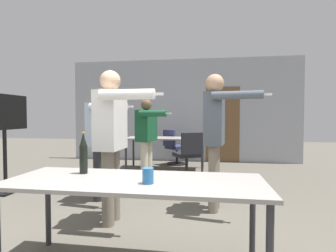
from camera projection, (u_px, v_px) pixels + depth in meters
The scene contains 12 objects.
back_wall at pixel (184, 111), 7.33m from camera, with size 6.36×0.12×2.83m.
conference_table_near at pixel (135, 188), 2.08m from camera, with size 2.04×0.75×0.75m.
conference_table_far at pixel (165, 141), 6.15m from camera, with size 1.85×0.74×0.75m.
tv_screen at pixel (4, 131), 4.32m from camera, with size 0.44×1.05×1.62m.
person_left_plaid at pixel (102, 133), 3.94m from camera, with size 0.76×0.75×1.67m.
person_far_watching at pixel (112, 131), 3.05m from camera, with size 0.81×0.69×1.78m.
person_right_polo at pixel (216, 128), 3.45m from camera, with size 0.79×0.70×1.81m.
person_near_casual at pixel (147, 132), 5.10m from camera, with size 0.72×0.80×1.58m.
office_chair_mid_tucked at pixel (175, 148), 6.78m from camera, with size 0.68×0.69×0.91m.
office_chair_near_pushed at pixel (188, 157), 5.24m from camera, with size 0.64×0.67×0.93m.
beer_bottle at pixel (83, 154), 2.29m from camera, with size 0.07×0.07×0.36m.
drink_cup at pixel (148, 176), 1.95m from camera, with size 0.08×0.08×0.12m.
Camera 1 is at (0.68, -1.50, 1.25)m, focal length 28.00 mm.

